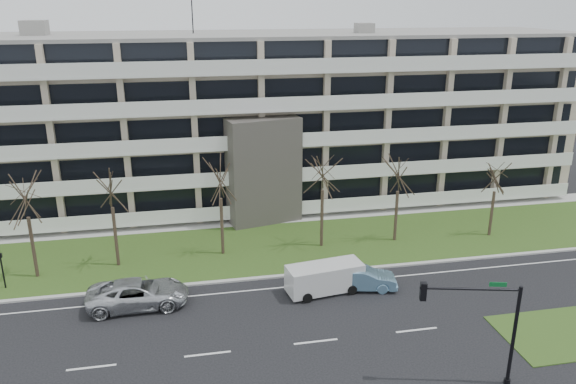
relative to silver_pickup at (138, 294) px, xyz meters
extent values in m
plane|color=black|center=(9.89, -5.92, -0.86)|extent=(160.00, 160.00, 0.00)
cube|color=#2F4F1A|center=(9.89, 7.08, -0.83)|extent=(90.00, 10.00, 0.06)
cube|color=#B2B2AD|center=(9.89, 2.08, -0.80)|extent=(90.00, 0.35, 0.12)
cube|color=#B2B2AD|center=(9.89, 12.58, -0.82)|extent=(90.00, 2.00, 0.08)
cube|color=#2F4F1A|center=(23.89, -7.92, -0.83)|extent=(7.00, 5.00, 0.06)
cube|color=white|center=(9.89, 0.58, -0.85)|extent=(90.00, 0.12, 0.01)
cube|color=tan|center=(9.89, 19.58, 6.64)|extent=(60.00, 12.00, 15.00)
cube|color=gray|center=(9.89, 19.58, 14.29)|extent=(60.50, 12.50, 0.30)
cube|color=#4C4742|center=(9.89, 12.58, 3.64)|extent=(6.39, 3.69, 9.00)
cube|color=black|center=(9.89, 12.38, 1.14)|extent=(4.92, 1.19, 3.50)
cube|color=gray|center=(-8.11, 19.58, 15.04)|extent=(2.00, 2.00, 1.20)
cylinder|color=black|center=(4.89, 19.58, 16.14)|extent=(0.10, 0.10, 3.50)
cube|color=black|center=(9.89, 13.56, 1.24)|extent=(58.00, 0.10, 1.80)
cube|color=white|center=(9.89, 12.88, -0.26)|extent=(58.00, 1.40, 0.22)
cube|color=white|center=(9.89, 12.23, 0.34)|extent=(58.00, 0.08, 1.00)
cube|color=black|center=(9.89, 13.56, 4.24)|extent=(58.00, 0.10, 1.80)
cube|color=white|center=(9.89, 12.88, 2.74)|extent=(58.00, 1.40, 0.22)
cube|color=white|center=(9.89, 12.23, 3.34)|extent=(58.00, 0.08, 1.00)
cube|color=black|center=(9.89, 13.56, 7.24)|extent=(58.00, 0.10, 1.80)
cube|color=white|center=(9.89, 12.88, 5.74)|extent=(58.00, 1.40, 0.22)
cube|color=white|center=(9.89, 12.23, 6.34)|extent=(58.00, 0.08, 1.00)
cube|color=black|center=(9.89, 13.56, 10.24)|extent=(58.00, 0.10, 1.80)
cube|color=white|center=(9.89, 12.88, 8.74)|extent=(58.00, 1.40, 0.22)
cube|color=white|center=(9.89, 12.23, 9.34)|extent=(58.00, 0.08, 1.00)
cube|color=black|center=(9.89, 13.56, 13.24)|extent=(58.00, 0.10, 1.80)
cube|color=white|center=(9.89, 12.88, 11.74)|extent=(58.00, 1.40, 0.22)
cube|color=white|center=(9.89, 12.23, 12.34)|extent=(58.00, 0.08, 1.00)
imported|color=silver|center=(0.00, 0.00, 0.00)|extent=(6.21, 2.94, 1.71)
imported|color=#7DB3DA|center=(14.26, -0.57, -0.09)|extent=(4.87, 2.52, 1.53)
cube|color=silver|center=(11.80, -0.52, 0.19)|extent=(5.14, 2.50, 1.73)
cube|color=black|center=(11.80, -0.52, 0.70)|extent=(4.76, 2.31, 0.64)
cube|color=silver|center=(14.10, -0.20, 0.06)|extent=(0.56, 1.76, 1.10)
cylinder|color=black|center=(10.39, -1.64, -0.54)|extent=(0.66, 0.32, 0.64)
cylinder|color=black|center=(10.13, 0.16, -0.54)|extent=(0.66, 0.32, 0.64)
cylinder|color=black|center=(13.46, -1.21, -0.54)|extent=(0.66, 0.32, 0.64)
cylinder|color=black|center=(13.21, 0.60, -0.54)|extent=(0.66, 0.32, 0.64)
cylinder|color=black|center=(18.35, -11.28, -0.72)|extent=(0.32, 0.32, 0.27)
cylinder|color=black|center=(18.35, -11.28, 1.85)|extent=(0.18, 0.18, 5.41)
cylinder|color=black|center=(16.07, -10.72, 4.37)|extent=(4.58, 1.24, 0.13)
cube|color=black|center=(13.97, -10.20, 4.19)|extent=(0.35, 0.35, 0.90)
sphere|color=red|center=(13.97, -10.20, 4.48)|extent=(0.18, 0.18, 0.18)
sphere|color=orange|center=(13.97, -10.20, 4.19)|extent=(0.18, 0.18, 0.18)
sphere|color=green|center=(13.97, -10.20, 3.90)|extent=(0.18, 0.18, 0.18)
cube|color=#0C5926|center=(17.30, -11.02, 4.64)|extent=(0.80, 0.23, 0.23)
cylinder|color=black|center=(-8.78, 3.99, 0.47)|extent=(0.11, 0.11, 2.66)
cube|color=black|center=(-8.78, 3.99, 1.54)|extent=(0.26, 0.21, 0.28)
sphere|color=red|center=(-8.78, 3.99, 1.54)|extent=(0.12, 0.12, 0.12)
cylinder|color=#382B21|center=(-7.07, 5.34, 1.35)|extent=(0.24, 0.24, 4.42)
cylinder|color=#382B21|center=(-1.74, 6.07, 1.37)|extent=(0.24, 0.24, 4.45)
cylinder|color=#382B21|center=(5.80, 6.57, 1.36)|extent=(0.24, 0.24, 4.44)
cylinder|color=#382B21|center=(13.40, 6.51, 1.43)|extent=(0.24, 0.24, 4.57)
cylinder|color=#382B21|center=(19.37, 6.43, 1.20)|extent=(0.24, 0.24, 4.12)
cylinder|color=#382B21|center=(27.25, 5.87, 1.02)|extent=(0.24, 0.24, 3.75)
camera|label=1|loc=(3.14, -32.02, 17.21)|focal=35.00mm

